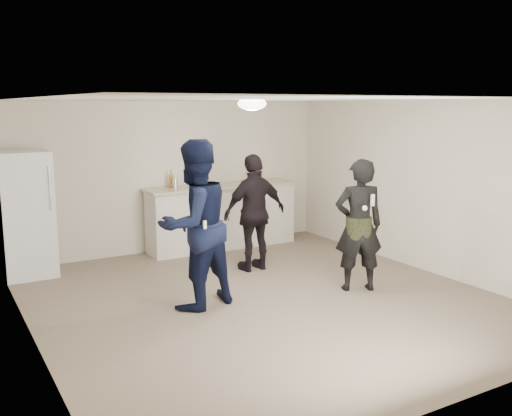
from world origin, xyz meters
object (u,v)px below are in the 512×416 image
shaker (175,183)px  spectator (255,213)px  man (195,225)px  fridge (26,214)px  woman (359,225)px  counter (222,218)px

shaker → spectator: spectator is taller
shaker → man: man is taller
fridge → man: (1.55, -2.40, 0.12)m
woman → counter: bearing=-56.1°
fridge → shaker: size_ratio=10.59×
fridge → man: man is taller
man → spectator: 1.75m
counter → man: size_ratio=1.27×
shaker → man: bearing=-107.2°
shaker → woman: 3.30m
fridge → spectator: (2.97, -1.38, -0.03)m
counter → woman: 3.02m
counter → spectator: (-0.19, -1.45, 0.34)m
woman → spectator: woman is taller
man → woman: (2.13, -0.48, -0.14)m
man → woman: man is taller
shaker → woman: woman is taller
shaker → woman: size_ratio=0.10×
fridge → counter: bearing=1.3°
fridge → woman: 4.68m
counter → spectator: 1.51m
counter → man: bearing=-123.2°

